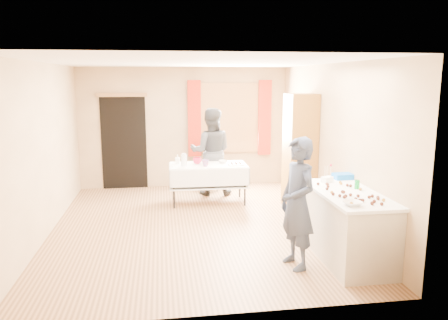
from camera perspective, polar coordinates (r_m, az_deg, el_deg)
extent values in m
cube|color=#9E7047|center=(7.20, -3.83, -8.64)|extent=(4.50, 5.50, 0.02)
cube|color=white|center=(6.80, -4.11, 12.69)|extent=(4.50, 5.50, 0.02)
cube|color=tan|center=(9.61, -5.22, 4.23)|extent=(4.50, 0.02, 2.60)
cube|color=tan|center=(4.18, -1.08, -4.06)|extent=(4.50, 0.02, 2.60)
cube|color=tan|center=(7.08, -22.53, 1.19)|extent=(0.02, 5.50, 2.60)
cube|color=tan|center=(7.39, 13.79, 2.06)|extent=(0.02, 5.50, 2.60)
cube|color=olive|center=(9.65, 0.73, 5.50)|extent=(1.32, 0.06, 1.52)
cube|color=white|center=(9.64, 0.75, 5.49)|extent=(1.20, 0.02, 1.40)
cube|color=#B52411|center=(9.51, -3.88, 5.40)|extent=(0.28, 0.06, 1.65)
cube|color=#B52411|center=(9.76, 5.33, 5.51)|extent=(0.28, 0.06, 1.65)
cube|color=black|center=(9.64, -12.93, 2.22)|extent=(0.95, 0.04, 2.00)
cube|color=olive|center=(9.52, -13.20, 8.28)|extent=(1.05, 0.06, 0.08)
cube|color=brown|center=(8.07, 9.87, 1.08)|extent=(0.50, 0.60, 2.09)
cube|color=#BCB3A0|center=(6.03, 15.78, -8.46)|extent=(0.71, 1.57, 0.86)
cube|color=white|center=(5.90, 16.01, -4.23)|extent=(0.77, 1.63, 0.04)
cube|color=white|center=(8.31, -2.08, -0.71)|extent=(1.45, 0.74, 0.04)
cube|color=black|center=(9.38, -1.72, -1.37)|extent=(0.49, 0.49, 0.06)
cube|color=black|center=(9.50, -1.50, 0.31)|extent=(0.38, 0.16, 0.55)
imported|color=#232C45|center=(5.53, 9.57, -5.60)|extent=(0.79, 0.68, 1.66)
imported|color=black|center=(8.90, -1.72, 1.10)|extent=(1.06, 0.93, 1.78)
cylinder|color=#11922F|center=(6.08, 16.99, -3.07)|extent=(0.08, 0.08, 0.12)
imported|color=white|center=(5.29, 16.42, -5.45)|extent=(0.31, 0.31, 0.05)
cube|color=white|center=(6.36, 13.33, -2.49)|extent=(0.18, 0.15, 0.08)
cube|color=blue|center=(6.63, 15.37, -2.05)|extent=(0.31, 0.22, 0.08)
cylinder|color=silver|center=(8.13, -5.25, -0.06)|extent=(0.13, 0.13, 0.22)
imported|color=#B31634|center=(8.35, -3.52, -0.09)|extent=(0.21, 0.21, 0.12)
imported|color=red|center=(8.12, -2.45, -0.39)|extent=(0.18, 0.18, 0.12)
imported|color=white|center=(8.45, -0.16, -0.20)|extent=(0.21, 0.21, 0.05)
cube|color=white|center=(8.25, 1.58, -0.58)|extent=(0.29, 0.22, 0.02)
imported|color=white|center=(8.41, -6.09, 0.12)|extent=(0.10, 0.10, 0.17)
sphere|color=#3F2314|center=(6.01, 17.38, -3.64)|extent=(0.04, 0.04, 0.04)
sphere|color=black|center=(5.68, 16.20, -4.38)|extent=(0.04, 0.04, 0.04)
sphere|color=black|center=(5.47, 19.04, -5.12)|extent=(0.04, 0.04, 0.04)
sphere|color=black|center=(5.66, 19.46, -4.62)|extent=(0.04, 0.04, 0.04)
sphere|color=black|center=(5.81, 15.21, -4.01)|extent=(0.04, 0.04, 0.04)
sphere|color=black|center=(6.04, 13.43, -3.37)|extent=(0.04, 0.04, 0.04)
sphere|color=#3F2314|center=(6.25, 15.04, -2.98)|extent=(0.04, 0.04, 0.04)
sphere|color=black|center=(6.14, 13.41, -3.14)|extent=(0.04, 0.04, 0.04)
sphere|color=black|center=(5.47, 17.67, -5.04)|extent=(0.04, 0.04, 0.04)
sphere|color=black|center=(5.80, 15.36, -4.05)|extent=(0.04, 0.04, 0.04)
sphere|color=black|center=(5.39, 19.90, -5.42)|extent=(0.04, 0.04, 0.04)
sphere|color=black|center=(5.61, 15.62, -4.56)|extent=(0.04, 0.04, 0.04)
sphere|color=#3F2314|center=(5.74, 13.91, -4.11)|extent=(0.04, 0.04, 0.04)
sphere|color=black|center=(6.18, 13.29, -3.05)|extent=(0.04, 0.04, 0.04)
sphere|color=black|center=(5.61, 19.49, -4.77)|extent=(0.04, 0.04, 0.04)
sphere|color=black|center=(5.37, 18.79, -5.39)|extent=(0.04, 0.04, 0.04)
sphere|color=black|center=(5.57, 15.44, -4.66)|extent=(0.04, 0.04, 0.04)
sphere|color=black|center=(5.70, 18.81, -4.48)|extent=(0.04, 0.04, 0.04)
sphere|color=#3F2314|center=(5.29, 16.31, -5.49)|extent=(0.04, 0.04, 0.04)
sphere|color=black|center=(6.18, 15.81, -3.18)|extent=(0.04, 0.04, 0.04)
sphere|color=black|center=(5.67, 14.07, -4.32)|extent=(0.04, 0.04, 0.04)
sphere|color=black|center=(5.45, 17.26, -5.07)|extent=(0.04, 0.04, 0.04)
sphere|color=black|center=(5.51, 16.81, -4.89)|extent=(0.04, 0.04, 0.04)
sphere|color=black|center=(5.46, 17.42, -5.06)|extent=(0.04, 0.04, 0.04)
sphere|color=#3F2314|center=(5.56, 20.12, -4.93)|extent=(0.04, 0.04, 0.04)
sphere|color=black|center=(5.64, 18.44, -4.61)|extent=(0.04, 0.04, 0.04)
sphere|color=black|center=(5.92, 13.31, -3.66)|extent=(0.04, 0.04, 0.04)
sphere|color=black|center=(5.39, 18.77, -5.35)|extent=(0.04, 0.04, 0.04)
sphere|color=black|center=(5.66, 17.11, -4.50)|extent=(0.04, 0.04, 0.04)
sphere|color=black|center=(5.60, 14.89, -4.52)|extent=(0.04, 0.04, 0.04)
sphere|color=#3F2314|center=(6.31, 14.94, -2.84)|extent=(0.04, 0.04, 0.04)
sphere|color=black|center=(6.15, 16.20, -3.24)|extent=(0.04, 0.04, 0.04)
sphere|color=black|center=(6.15, 12.19, -3.06)|extent=(0.04, 0.04, 0.04)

